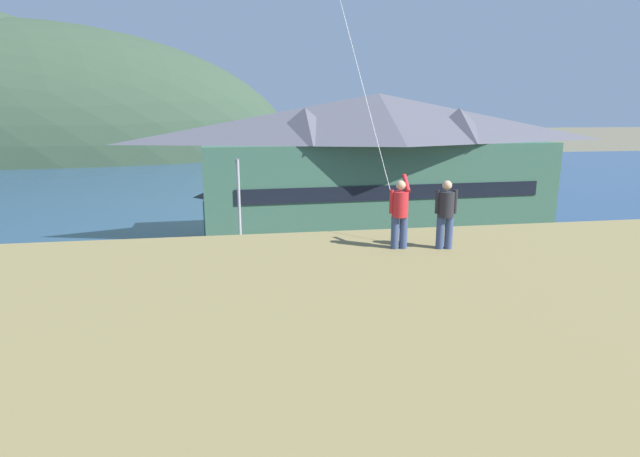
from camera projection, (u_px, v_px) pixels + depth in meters
ground_plane at (325, 367)px, 20.47m from camera, size 600.00×600.00×0.00m
parking_lot_pad at (307, 318)px, 25.27m from camera, size 40.00×20.00×0.10m
bay_water at (257, 179)px, 78.13m from camera, size 360.00×84.00×0.03m
far_hill_east_peak at (15, 156)px, 119.28m from camera, size 131.67×65.42×61.17m
harbor_lodge at (377, 162)px, 41.18m from camera, size 29.69×10.37×11.55m
storage_shed_waterside at (232, 207)px, 41.60m from camera, size 4.86×4.81×4.71m
wharf_dock at (261, 206)px, 53.72m from camera, size 3.20×15.83×0.70m
moored_boat_wharfside at (229, 197)px, 57.26m from camera, size 2.56×6.90×2.16m
parked_car_back_row_right at (145, 305)px, 24.20m from camera, size 4.34×2.34×1.82m
parked_car_lone_by_shed at (401, 285)px, 27.05m from camera, size 4.29×2.24×1.82m
parked_car_mid_row_far at (460, 317)px, 22.78m from camera, size 4.32×2.29×1.82m
parked_car_back_row_left at (201, 342)px, 20.29m from camera, size 4.32×2.29×1.82m
parked_car_front_row_end at (475, 277)px, 28.35m from camera, size 4.25×2.16×1.82m
parking_light_pole at (240, 214)px, 29.13m from camera, size 0.24×0.78×7.40m
person_kite_flyer at (400, 212)px, 12.69m from camera, size 0.55×0.64×1.86m
person_companion at (446, 212)px, 12.67m from camera, size 0.54×0.40×1.74m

